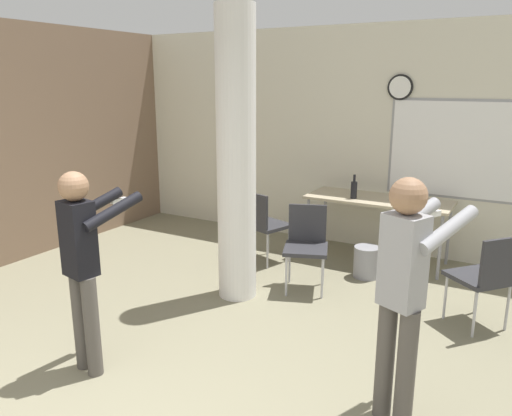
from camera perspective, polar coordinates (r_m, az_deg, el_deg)
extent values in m
cube|color=#7A604C|center=(6.56, -26.18, 6.54)|extent=(0.12, 7.00, 2.80)
cube|color=beige|center=(6.55, 12.77, 7.64)|extent=(8.00, 0.12, 2.80)
cylinder|color=black|center=(6.33, 16.16, 13.12)|extent=(0.30, 0.03, 0.30)
cylinder|color=white|center=(6.32, 16.13, 13.12)|extent=(0.26, 0.01, 0.25)
cube|color=#99999E|center=(6.24, 23.43, 6.04)|extent=(1.87, 0.01, 1.16)
cube|color=white|center=(6.24, 23.42, 6.03)|extent=(1.81, 0.02, 1.10)
cylinder|color=white|center=(4.80, -2.27, 5.63)|extent=(0.38, 0.38, 2.80)
cube|color=tan|center=(6.09, 13.84, 0.94)|extent=(1.68, 0.67, 0.03)
cylinder|color=gray|center=(6.18, 5.97, -2.21)|extent=(0.04, 0.04, 0.74)
cylinder|color=gray|center=(5.77, 20.28, -4.27)|extent=(0.04, 0.04, 0.74)
cylinder|color=gray|center=(6.67, 7.89, -1.03)|extent=(0.04, 0.04, 0.74)
cylinder|color=gray|center=(6.30, 21.15, -2.83)|extent=(0.04, 0.04, 0.74)
cylinder|color=black|center=(6.00, 11.12, 2.02)|extent=(0.07, 0.07, 0.20)
cylinder|color=black|center=(5.97, 11.19, 3.36)|extent=(0.03, 0.03, 0.09)
cylinder|color=gray|center=(5.70, 12.49, -6.04)|extent=(0.28, 0.28, 0.35)
cube|color=#2D2D33|center=(5.16, 5.71, -4.69)|extent=(0.57, 0.57, 0.04)
cube|color=#2D2D33|center=(5.28, 5.91, -1.72)|extent=(0.38, 0.17, 0.40)
cylinder|color=#B7B7BC|center=(5.08, 3.48, -7.76)|extent=(0.02, 0.02, 0.43)
cylinder|color=#B7B7BC|center=(5.06, 7.58, -7.95)|extent=(0.02, 0.02, 0.43)
cylinder|color=#B7B7BC|center=(5.42, 3.86, -6.34)|extent=(0.02, 0.02, 0.43)
cylinder|color=#B7B7BC|center=(5.40, 7.69, -6.51)|extent=(0.02, 0.02, 0.43)
cube|color=#2D2D33|center=(5.96, 1.37, -1.98)|extent=(0.55, 0.55, 0.04)
cube|color=#2D2D33|center=(5.77, -0.08, -0.27)|extent=(0.39, 0.15, 0.40)
cylinder|color=#B7B7BC|center=(6.03, 3.78, -4.15)|extent=(0.02, 0.02, 0.43)
cylinder|color=#B7B7BC|center=(6.27, 1.40, -3.39)|extent=(0.02, 0.02, 0.43)
cylinder|color=#B7B7BC|center=(5.79, 1.31, -4.92)|extent=(0.02, 0.02, 0.43)
cylinder|color=#B7B7BC|center=(6.04, -1.06, -4.09)|extent=(0.02, 0.02, 0.43)
cube|color=#2D2D33|center=(4.83, 24.09, -7.26)|extent=(0.62, 0.62, 0.04)
cube|color=#2D2D33|center=(4.63, 26.11, -5.53)|extent=(0.28, 0.32, 0.40)
cylinder|color=#B7B7BC|center=(5.15, 23.90, -8.72)|extent=(0.02, 0.02, 0.43)
cylinder|color=#B7B7BC|center=(4.92, 20.82, -9.50)|extent=(0.02, 0.02, 0.43)
cylinder|color=#B7B7BC|center=(4.93, 26.80, -10.11)|extent=(0.02, 0.02, 0.43)
cylinder|color=#B7B7BC|center=(4.68, 23.71, -11.03)|extent=(0.02, 0.02, 0.43)
cylinder|color=#514C47|center=(3.34, 16.75, -17.37)|extent=(0.12, 0.12, 0.81)
cylinder|color=#514C47|center=(3.42, 14.53, -16.39)|extent=(0.12, 0.12, 0.81)
cube|color=#99999E|center=(3.09, 16.49, -5.84)|extent=(0.29, 0.26, 0.57)
sphere|color=#997051|center=(2.98, 17.02, 1.32)|extent=(0.22, 0.22, 0.22)
cylinder|color=#99999E|center=(3.14, 21.12, -2.31)|extent=(0.28, 0.50, 0.23)
cylinder|color=#99999E|center=(3.28, 17.34, -1.31)|extent=(0.28, 0.50, 0.23)
cube|color=white|center=(3.46, 19.59, -0.65)|extent=(0.09, 0.13, 0.04)
cylinder|color=#514C47|center=(3.93, -18.24, -12.75)|extent=(0.11, 0.11, 0.77)
cylinder|color=#514C47|center=(4.05, -19.41, -12.01)|extent=(0.11, 0.11, 0.77)
cube|color=black|center=(3.75, -19.64, -3.31)|extent=(0.25, 0.22, 0.55)
sphere|color=#997051|center=(3.65, -20.14, 2.34)|extent=(0.21, 0.21, 0.21)
cylinder|color=black|center=(3.71, -16.00, -0.36)|extent=(0.17, 0.49, 0.22)
cylinder|color=black|center=(3.91, -18.03, 0.24)|extent=(0.17, 0.49, 0.22)
cube|color=white|center=(4.02, -15.41, 0.83)|extent=(0.06, 0.13, 0.04)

